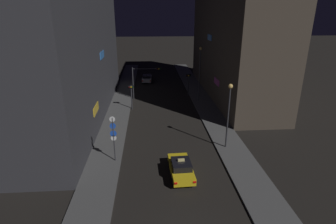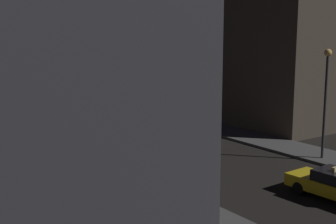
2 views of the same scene
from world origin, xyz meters
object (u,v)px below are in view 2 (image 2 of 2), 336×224
Objects in this scene: traffic_light_overhead at (74,82)px; street_lamp_near_block at (326,87)px; far_car at (32,102)px; traffic_light_right_kerb at (143,88)px; taxi at (334,184)px; traffic_light_left_kerb at (80,107)px; street_lamp_far_block at (174,59)px; sign_pole_left at (203,149)px.

traffic_light_overhead is 19.59m from street_lamp_near_block.
traffic_light_right_kerb reaches higher than far_car.
taxi reaches higher than far_car.
traffic_light_overhead is at bearing -91.68° from far_car.
street_lamp_far_block reaches higher than traffic_light_left_kerb.
sign_pole_left is 11.41m from street_lamp_near_block.
traffic_light_overhead is (-3.33, 22.23, 3.04)m from taxi.
traffic_light_left_kerb is at bearing 106.42° from taxi.
traffic_light_left_kerb is (-5.11, 17.33, 1.86)m from taxi.
traffic_light_left_kerb is (-1.78, -4.90, -1.19)m from traffic_light_overhead.
street_lamp_near_block is (11.10, 1.97, 1.77)m from sign_pole_left.
traffic_light_overhead is (-0.34, -11.46, 3.05)m from far_car.
traffic_light_overhead is 0.77× the size of street_lamp_near_block.
sign_pole_left is (-5.90, 2.64, 2.05)m from taxi.
far_car is 0.54× the size of street_lamp_far_block.
taxi is at bearing -104.30° from street_lamp_far_block.
far_car is 16.60m from traffic_light_left_kerb.
street_lamp_near_block reaches higher than traffic_light_overhead.
sign_pole_left reaches higher than traffic_light_right_kerb.
traffic_light_overhead reaches higher than sign_pole_left.
traffic_light_right_kerb is (7.27, 1.28, -1.10)m from traffic_light_overhead.
taxi is 0.54× the size of street_lamp_far_block.
sign_pole_left is at bearing -97.46° from traffic_light_overhead.
taxi is 22.69m from traffic_light_overhead.
street_lamp_near_block is at bearing -50.98° from traffic_light_left_kerb.
traffic_light_right_kerb reaches higher than taxi.
traffic_light_left_kerb is 16.49m from street_lamp_near_block.
far_car is (-3.00, 33.69, -0.00)m from taxi.
taxi is at bearing -81.48° from traffic_light_overhead.
far_car is 12.47m from traffic_light_right_kerb.
traffic_light_right_kerb is 0.56× the size of street_lamp_near_block.
traffic_light_overhead is 8.89m from street_lamp_far_block.
street_lamp_near_block is (5.20, 4.61, 3.81)m from taxi.
traffic_light_right_kerb is (9.04, 6.18, 0.09)m from traffic_light_left_kerb.
traffic_light_left_kerb is at bearing -145.67° from traffic_light_right_kerb.
traffic_light_overhead reaches higher than far_car.
sign_pole_left is 0.66× the size of street_lamp_near_block.
street_lamp_near_block is at bearing 41.58° from taxi.
traffic_light_overhead is at bearing -170.04° from traffic_light_right_kerb.
traffic_light_right_kerb is at bearing 80.50° from taxi.
traffic_light_left_kerb is at bearing 129.02° from street_lamp_near_block.
taxi is 0.68× the size of street_lamp_near_block.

